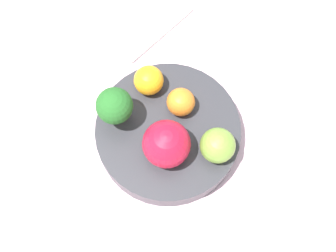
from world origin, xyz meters
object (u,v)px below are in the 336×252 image
bowl (168,133)px  apple_green (218,145)px  orange_back (149,80)px  broccoli (115,106)px  apple_red (166,144)px  napkin (127,4)px  orange_front (181,102)px

bowl → apple_green: (-0.01, -0.07, 0.04)m
bowl → orange_back: size_ratio=4.84×
broccoli → apple_red: bearing=-107.9°
orange_back → napkin: 0.17m
broccoli → bowl: bearing=-85.0°
apple_green → napkin: size_ratio=0.23×
broccoli → napkin: broccoli is taller
orange_front → orange_back: orange_back is taller
bowl → napkin: bearing=33.8°
broccoli → apple_red: 0.08m
bowl → apple_green: bearing=-98.8°
napkin → broccoli: bearing=-163.5°
broccoli → apple_red: broccoli is taller
bowl → apple_red: (-0.03, -0.01, 0.05)m
apple_green → orange_front: apple_green is taller
orange_front → napkin: 0.21m
napkin → bowl: bearing=-146.2°
bowl → broccoli: (-0.01, 0.07, 0.06)m
orange_front → broccoli: bearing=117.9°
apple_red → orange_back: size_ratio=1.52×
broccoli → napkin: (0.19, 0.06, -0.07)m
orange_front → napkin: (0.15, 0.13, -0.05)m
broccoli → apple_red: (-0.02, -0.08, -0.01)m
bowl → broccoli: bearing=95.0°
broccoli → napkin: bearing=16.5°
apple_green → napkin: apple_green is taller
apple_green → orange_back: bearing=61.3°
apple_green → bowl: bearing=81.2°
apple_green → orange_back: (0.06, 0.11, -0.00)m
broccoli → orange_back: broccoli is taller
bowl → apple_green: 0.08m
bowl → napkin: (0.19, 0.13, -0.01)m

